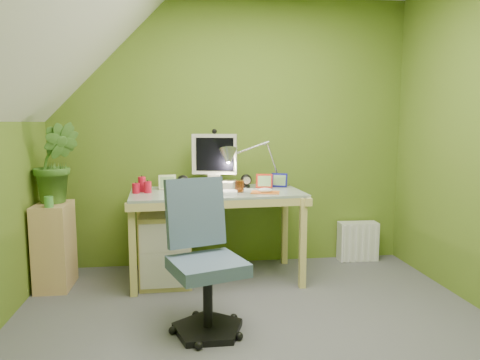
{
  "coord_description": "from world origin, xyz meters",
  "views": [
    {
      "loc": [
        -0.45,
        -2.38,
        1.3
      ],
      "look_at": [
        0.0,
        1.0,
        0.85
      ],
      "focal_mm": 33.0,
      "sensor_mm": 36.0,
      "label": 1
    }
  ],
  "objects": [
    {
      "name": "radiator",
      "position": [
        1.19,
        1.5,
        0.18
      ],
      "size": [
        0.37,
        0.16,
        0.36
      ],
      "primitive_type": "cube",
      "rotation": [
        0.0,
        0.0,
        -0.03
      ],
      "color": "silver",
      "rests_on": "floor"
    },
    {
      "name": "slope_ceiling",
      "position": [
        -1.0,
        0.0,
        1.85
      ],
      "size": [
        1.1,
        3.2,
        1.1
      ],
      "primitive_type": "cube",
      "color": "white",
      "rests_on": "wall_left"
    },
    {
      "name": "speaker_left",
      "position": [
        -0.44,
        1.34,
        0.8
      ],
      "size": [
        0.1,
        0.1,
        0.12
      ],
      "primitive_type": null,
      "rotation": [
        0.0,
        0.0,
        -0.08
      ],
      "color": "black",
      "rests_on": "desk"
    },
    {
      "name": "keyboard",
      "position": [
        -0.25,
        1.04,
        0.75
      ],
      "size": [
        0.48,
        0.2,
        0.02
      ],
      "primitive_type": "cube",
      "rotation": [
        0.0,
        0.0,
        -0.11
      ],
      "color": "white",
      "rests_on": "desk"
    },
    {
      "name": "wall_front",
      "position": [
        0.0,
        -1.6,
        1.2
      ],
      "size": [
        3.2,
        0.01,
        2.4
      ],
      "primitive_type": "cube",
      "color": "olive",
      "rests_on": "floor"
    },
    {
      "name": "desk",
      "position": [
        -0.17,
        1.18,
        0.37
      ],
      "size": [
        1.42,
        0.77,
        0.74
      ],
      "primitive_type": null,
      "rotation": [
        0.0,
        0.0,
        0.06
      ],
      "color": "#D5C370",
      "rests_on": "floor"
    },
    {
      "name": "photo_frame_green",
      "position": [
        -0.57,
        1.32,
        0.8
      ],
      "size": [
        0.14,
        0.04,
        0.12
      ],
      "primitive_type": "cube",
      "rotation": [
        0.0,
        0.0,
        0.1
      ],
      "color": "#BACF8E",
      "rests_on": "desk"
    },
    {
      "name": "candle_cluster",
      "position": [
        -0.77,
        1.19,
        0.8
      ],
      "size": [
        0.17,
        0.15,
        0.12
      ],
      "primitive_type": null,
      "rotation": [
        0.0,
        0.0,
        0.04
      ],
      "color": "red",
      "rests_on": "desk"
    },
    {
      "name": "amber_tumbler",
      "position": [
        0.01,
        1.1,
        0.79
      ],
      "size": [
        0.08,
        0.08,
        0.09
      ],
      "primitive_type": "cylinder",
      "rotation": [
        0.0,
        0.0,
        0.06
      ],
      "color": "brown",
      "rests_on": "desk"
    },
    {
      "name": "photo_frame_blue",
      "position": [
        0.39,
        1.34,
        0.8
      ],
      "size": [
        0.13,
        0.08,
        0.12
      ],
      "primitive_type": "cube",
      "rotation": [
        0.0,
        0.0,
        -0.45
      ],
      "color": "navy",
      "rests_on": "desk"
    },
    {
      "name": "potted_plant",
      "position": [
        -1.42,
        1.2,
        0.98
      ],
      "size": [
        0.38,
        0.33,
        0.63
      ],
      "primitive_type": "imported",
      "rotation": [
        0.0,
        0.0,
        0.15
      ],
      "color": "#3C6D24",
      "rests_on": "side_ledge"
    },
    {
      "name": "side_ledge",
      "position": [
        -1.45,
        1.15,
        0.34
      ],
      "size": [
        0.25,
        0.38,
        0.67
      ],
      "primitive_type": "cube",
      "color": "tan",
      "rests_on": "floor"
    },
    {
      "name": "wall_back",
      "position": [
        0.0,
        1.6,
        1.2
      ],
      "size": [
        3.2,
        0.01,
        2.4
      ],
      "primitive_type": "cube",
      "color": "olive",
      "rests_on": "floor"
    },
    {
      "name": "monitor",
      "position": [
        -0.17,
        1.36,
        0.99
      ],
      "size": [
        0.41,
        0.3,
        0.51
      ],
      "primitive_type": null,
      "rotation": [
        0.0,
        0.0,
        -0.25
      ],
      "color": "beige",
      "rests_on": "desk"
    },
    {
      "name": "mousepad",
      "position": [
        0.21,
        1.04,
        0.74
      ],
      "size": [
        0.26,
        0.21,
        0.01
      ],
      "primitive_type": "cube",
      "rotation": [
        0.0,
        0.0,
        -0.25
      ],
      "color": "#C45D1E",
      "rests_on": "desk"
    },
    {
      "name": "mouse",
      "position": [
        0.21,
        1.04,
        0.76
      ],
      "size": [
        0.13,
        0.09,
        0.04
      ],
      "primitive_type": "ellipsoid",
      "rotation": [
        0.0,
        0.0,
        0.14
      ],
      "color": "white",
      "rests_on": "mousepad"
    },
    {
      "name": "task_chair",
      "position": [
        -0.3,
        0.23,
        0.43
      ],
      "size": [
        0.6,
        0.6,
        0.86
      ],
      "primitive_type": null,
      "rotation": [
        0.0,
        0.0,
        0.32
      ],
      "color": "#465B74",
      "rests_on": "floor"
    },
    {
      "name": "green_cup",
      "position": [
        -1.43,
        1.0,
        0.71
      ],
      "size": [
        0.08,
        0.08,
        0.08
      ],
      "primitive_type": "cylinder",
      "rotation": [
        0.0,
        0.0,
        -0.19
      ],
      "color": "#4D9E42",
      "rests_on": "side_ledge"
    },
    {
      "name": "desk_lamp",
      "position": [
        0.28,
        1.36,
        1.03
      ],
      "size": [
        0.54,
        0.23,
        0.58
      ],
      "primitive_type": null,
      "rotation": [
        0.0,
        0.0,
        -0.01
      ],
      "color": "#B3B2B7",
      "rests_on": "desk"
    },
    {
      "name": "speaker_right",
      "position": [
        0.1,
        1.34,
        0.8
      ],
      "size": [
        0.11,
        0.11,
        0.12
      ],
      "primitive_type": null,
      "rotation": [
        0.0,
        0.0,
        0.12
      ],
      "color": "black",
      "rests_on": "desk"
    },
    {
      "name": "floor",
      "position": [
        0.0,
        0.0,
        -0.01
      ],
      "size": [
        3.2,
        3.2,
        0.01
      ],
      "primitive_type": "cube",
      "color": "#56565C",
      "rests_on": "ground"
    },
    {
      "name": "photo_frame_red",
      "position": [
        0.25,
        1.3,
        0.8
      ],
      "size": [
        0.14,
        0.05,
        0.12
      ],
      "primitive_type": "cube",
      "rotation": [
        0.0,
        0.0,
        -0.25
      ],
      "color": "#AC2312",
      "rests_on": "desk"
    }
  ]
}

